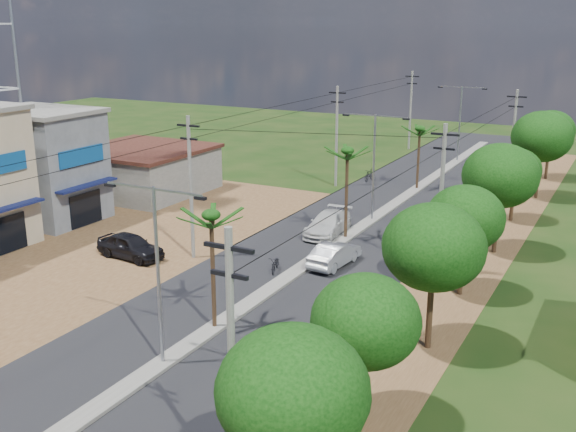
% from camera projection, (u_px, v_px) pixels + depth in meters
% --- Properties ---
extents(ground, '(160.00, 160.00, 0.00)m').
position_uv_depth(ground, '(163.00, 365.00, 29.32)').
color(ground, black).
rests_on(ground, ground).
extents(road, '(12.00, 110.00, 0.04)m').
position_uv_depth(road, '(314.00, 261.00, 42.04)').
color(road, black).
rests_on(road, ground).
extents(median, '(1.00, 90.00, 0.18)m').
position_uv_depth(median, '(333.00, 246.00, 44.57)').
color(median, '#605E56').
rests_on(median, ground).
extents(dirt_lot_west, '(18.00, 46.00, 0.04)m').
position_uv_depth(dirt_lot_west, '(54.00, 256.00, 42.87)').
color(dirt_lot_west, '#50341B').
rests_on(dirt_lot_west, ground).
extents(dirt_shoulder_east, '(5.00, 90.00, 0.03)m').
position_uv_depth(dirt_shoulder_east, '(448.00, 285.00, 38.21)').
color(dirt_shoulder_east, '#50341B').
rests_on(dirt_shoulder_east, ground).
extents(shophouse_grey, '(9.00, 6.40, 8.30)m').
position_uv_depth(shophouse_grey, '(42.00, 165.00, 49.96)').
color(shophouse_grey, '#515459').
rests_on(shophouse_grey, ground).
extents(low_shed, '(10.40, 10.40, 3.95)m').
position_uv_depth(low_shed, '(142.00, 170.00, 58.61)').
color(low_shed, '#605E56').
rests_on(low_shed, ground).
extents(tree_east_a, '(4.40, 4.40, 6.37)m').
position_uv_depth(tree_east_a, '(293.00, 392.00, 18.70)').
color(tree_east_a, black).
rests_on(tree_east_a, ground).
extents(tree_east_b, '(4.00, 4.00, 5.83)m').
position_uv_depth(tree_east_b, '(366.00, 321.00, 23.99)').
color(tree_east_b, black).
rests_on(tree_east_b, ground).
extents(tree_east_c, '(4.60, 4.60, 6.83)m').
position_uv_depth(tree_east_c, '(434.00, 247.00, 29.54)').
color(tree_east_c, black).
rests_on(tree_east_c, ground).
extents(tree_east_d, '(4.20, 4.20, 6.13)m').
position_uv_depth(tree_east_d, '(465.00, 218.00, 35.76)').
color(tree_east_d, black).
rests_on(tree_east_d, ground).
extents(tree_east_e, '(4.80, 4.80, 7.14)m').
position_uv_depth(tree_east_e, '(501.00, 176.00, 42.24)').
color(tree_east_e, black).
rests_on(tree_east_e, ground).
extents(tree_east_f, '(3.80, 3.80, 5.52)m').
position_uv_depth(tree_east_f, '(515.00, 170.00, 49.54)').
color(tree_east_f, black).
rests_on(tree_east_f, ground).
extents(tree_east_g, '(5.00, 5.00, 7.38)m').
position_uv_depth(tree_east_g, '(542.00, 137.00, 55.69)').
color(tree_east_g, black).
rests_on(tree_east_g, ground).
extents(tree_east_h, '(4.40, 4.40, 6.52)m').
position_uv_depth(tree_east_h, '(551.00, 130.00, 62.77)').
color(tree_east_h, black).
rests_on(tree_east_h, ground).
extents(palm_median_near, '(2.00, 2.00, 6.15)m').
position_uv_depth(palm_median_near, '(211.00, 220.00, 31.18)').
color(palm_median_near, black).
rests_on(palm_median_near, ground).
extents(palm_median_mid, '(2.00, 2.00, 6.55)m').
position_uv_depth(palm_median_mid, '(347.00, 155.00, 44.65)').
color(palm_median_mid, black).
rests_on(palm_median_mid, ground).
extents(palm_median_far, '(2.00, 2.00, 5.85)m').
position_uv_depth(palm_median_far, '(420.00, 131.00, 58.40)').
color(palm_median_far, black).
rests_on(palm_median_far, ground).
extents(streetlight_near, '(5.10, 0.18, 8.00)m').
position_uv_depth(streetlight_near, '(157.00, 262.00, 28.00)').
color(streetlight_near, gray).
rests_on(streetlight_near, ground).
extents(streetlight_mid, '(5.10, 0.18, 8.00)m').
position_uv_depth(streetlight_mid, '(374.00, 158.00, 49.20)').
color(streetlight_mid, gray).
rests_on(streetlight_mid, ground).
extents(streetlight_far, '(5.10, 0.18, 8.00)m').
position_uv_depth(streetlight_far, '(460.00, 117.00, 70.41)').
color(streetlight_far, gray).
rests_on(streetlight_far, ground).
extents(utility_pole_w_b, '(1.60, 0.24, 9.00)m').
position_uv_depth(utility_pole_w_b, '(191.00, 185.00, 41.34)').
color(utility_pole_w_b, '#605E56').
rests_on(utility_pole_w_b, ground).
extents(utility_pole_w_c, '(1.60, 0.24, 9.00)m').
position_uv_depth(utility_pole_w_c, '(337.00, 134.00, 60.00)').
color(utility_pole_w_c, '#605E56').
rests_on(utility_pole_w_c, ground).
extents(utility_pole_w_d, '(1.60, 0.24, 9.00)m').
position_uv_depth(utility_pole_w_d, '(411.00, 108.00, 77.82)').
color(utility_pole_w_d, '#605E56').
rests_on(utility_pole_w_d, ground).
extents(utility_pole_e_a, '(1.60, 0.24, 9.00)m').
position_uv_depth(utility_pole_e_a, '(232.00, 367.00, 19.53)').
color(utility_pole_e_a, '#605E56').
rests_on(utility_pole_e_a, ground).
extents(utility_pole_e_b, '(1.60, 0.24, 9.00)m').
position_uv_depth(utility_pole_e_b, '(441.00, 198.00, 38.19)').
color(utility_pole_e_b, '#605E56').
rests_on(utility_pole_e_b, ground).
extents(utility_pole_e_c, '(1.60, 0.24, 9.00)m').
position_uv_depth(utility_pole_e_c, '(513.00, 140.00, 56.86)').
color(utility_pole_e_c, '#605E56').
rests_on(utility_pole_e_c, ground).
extents(car_silver_mid, '(1.88, 4.49, 1.44)m').
position_uv_depth(car_silver_mid, '(334.00, 255.00, 41.01)').
color(car_silver_mid, '#929599').
rests_on(car_silver_mid, ground).
extents(car_white_far, '(2.52, 5.42, 1.53)m').
position_uv_depth(car_white_far, '(328.00, 224.00, 47.07)').
color(car_white_far, '#B0AFAB').
rests_on(car_white_far, ground).
extents(car_parked_dark, '(4.79, 2.26, 1.58)m').
position_uv_depth(car_parked_dark, '(130.00, 246.00, 42.33)').
color(car_parked_dark, black).
rests_on(car_parked_dark, ground).
extents(moto_rider_east, '(1.38, 2.03, 1.01)m').
position_uv_depth(moto_rider_east, '(230.00, 377.00, 27.33)').
color(moto_rider_east, black).
rests_on(moto_rider_east, ground).
extents(moto_rider_west_a, '(1.18, 1.93, 0.96)m').
position_uv_depth(moto_rider_west_a, '(275.00, 264.00, 40.12)').
color(moto_rider_west_a, black).
rests_on(moto_rider_west_a, ground).
extents(moto_rider_west_b, '(0.73, 1.84, 1.08)m').
position_uv_depth(moto_rider_west_b, '(370.00, 175.00, 63.07)').
color(moto_rider_west_b, black).
rests_on(moto_rider_west_b, ground).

